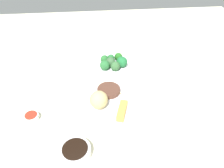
# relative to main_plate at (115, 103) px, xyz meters

# --- Properties ---
(tabletop) EXTENTS (2.20, 2.20, 0.02)m
(tabletop) POSITION_rel_main_plate_xyz_m (-0.02, -0.04, -0.02)
(tabletop) COLOR beige
(tabletop) RESTS_ON ground
(main_plate) EXTENTS (0.27, 0.27, 0.02)m
(main_plate) POSITION_rel_main_plate_xyz_m (0.00, 0.00, 0.00)
(main_plate) COLOR white
(main_plate) RESTS_ON tabletop
(rice_scoop) EXTENTS (0.07, 0.07, 0.07)m
(rice_scoop) POSITION_rel_main_plate_xyz_m (0.02, -0.07, 0.04)
(rice_scoop) COLOR tan
(rice_scoop) RESTS_ON main_plate
(spring_roll) EXTENTS (0.10, 0.06, 0.03)m
(spring_roll) POSITION_rel_main_plate_xyz_m (0.07, 0.02, 0.02)
(spring_roll) COLOR gold
(spring_roll) RESTS_ON main_plate
(crab_rangoon_wonton) EXTENTS (0.07, 0.08, 0.01)m
(crab_rangoon_wonton) POSITION_rel_main_plate_xyz_m (-0.02, 0.07, 0.01)
(crab_rangoon_wonton) COLOR beige
(crab_rangoon_wonton) RESTS_ON main_plate
(stir_fry_heap) EXTENTS (0.10, 0.10, 0.02)m
(stir_fry_heap) POSITION_rel_main_plate_xyz_m (-0.07, -0.02, 0.02)
(stir_fry_heap) COLOR #513125
(stir_fry_heap) RESTS_ON main_plate
(broccoli_plate) EXTENTS (0.23, 0.23, 0.01)m
(broccoli_plate) POSITION_rel_main_plate_xyz_m (-0.28, 0.02, -0.00)
(broccoli_plate) COLOR white
(broccoli_plate) RESTS_ON tabletop
(broccoli_floret_0) EXTENTS (0.05, 0.05, 0.05)m
(broccoli_floret_0) POSITION_rel_main_plate_xyz_m (-0.27, 0.01, 0.03)
(broccoli_floret_0) COLOR #365B37
(broccoli_floret_0) RESTS_ON broccoli_plate
(broccoli_floret_1) EXTENTS (0.06, 0.06, 0.06)m
(broccoli_floret_1) POSITION_rel_main_plate_xyz_m (-0.26, 0.06, 0.03)
(broccoli_floret_1) COLOR #1F6934
(broccoli_floret_1) RESTS_ON broccoli_plate
(broccoli_floret_2) EXTENTS (0.04, 0.04, 0.04)m
(broccoli_floret_2) POSITION_rel_main_plate_xyz_m (-0.31, -0.02, 0.03)
(broccoli_floret_2) COLOR #26622B
(broccoli_floret_2) RESTS_ON broccoli_plate
(broccoli_floret_3) EXTENTS (0.05, 0.05, 0.05)m
(broccoli_floret_3) POSITION_rel_main_plate_xyz_m (-0.24, -0.02, 0.03)
(broccoli_floret_3) COLOR #276532
(broccoli_floret_3) RESTS_ON broccoli_plate
(broccoli_floret_4) EXTENTS (0.05, 0.05, 0.05)m
(broccoli_floret_4) POSITION_rel_main_plate_xyz_m (-0.23, 0.03, 0.03)
(broccoli_floret_4) COLOR #336034
(broccoli_floret_4) RESTS_ON broccoli_plate
(broccoli_floret_5) EXTENTS (0.04, 0.04, 0.04)m
(broccoli_floret_5) POSITION_rel_main_plate_xyz_m (-0.32, 0.06, 0.03)
(broccoli_floret_5) COLOR #21611E
(broccoli_floret_5) RESTS_ON broccoli_plate
(broccoli_floret_6) EXTENTS (0.04, 0.04, 0.04)m
(broccoli_floret_6) POSITION_rel_main_plate_xyz_m (-0.32, 0.01, 0.03)
(broccoli_floret_6) COLOR #23622D
(broccoli_floret_6) RESTS_ON broccoli_plate
(soy_sauce_bowl) EXTENTS (0.10, 0.10, 0.04)m
(soy_sauce_bowl) POSITION_rel_main_plate_xyz_m (0.22, -0.15, 0.01)
(soy_sauce_bowl) COLOR white
(soy_sauce_bowl) RESTS_ON tabletop
(soy_sauce_bowl_liquid) EXTENTS (0.08, 0.08, 0.00)m
(soy_sauce_bowl_liquid) POSITION_rel_main_plate_xyz_m (0.22, -0.15, 0.03)
(soy_sauce_bowl_liquid) COLOR black
(soy_sauce_bowl_liquid) RESTS_ON soy_sauce_bowl
(sauce_ramekin_sweet_and_sour) EXTENTS (0.06, 0.06, 0.02)m
(sauce_ramekin_sweet_and_sour) POSITION_rel_main_plate_xyz_m (0.05, -0.33, 0.00)
(sauce_ramekin_sweet_and_sour) COLOR white
(sauce_ramekin_sweet_and_sour) RESTS_ON tabletop
(sauce_ramekin_sweet_and_sour_liquid) EXTENTS (0.05, 0.05, 0.00)m
(sauce_ramekin_sweet_and_sour_liquid) POSITION_rel_main_plate_xyz_m (0.05, -0.33, 0.02)
(sauce_ramekin_sweet_and_sour_liquid) COLOR red
(sauce_ramekin_sweet_and_sour_liquid) RESTS_ON sauce_ramekin_sweet_and_sour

